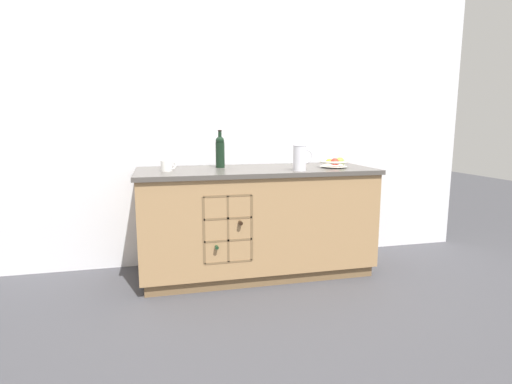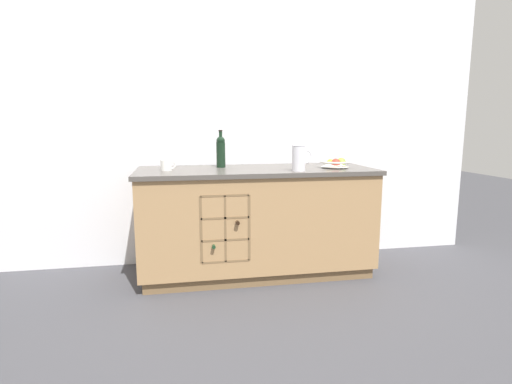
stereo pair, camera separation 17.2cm
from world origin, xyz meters
name	(u,v)px [view 1 (the left image)]	position (x,y,z in m)	size (l,w,h in m)	color
ground_plane	(256,272)	(0.00, 0.00, 0.00)	(14.00, 14.00, 0.00)	#424247
back_wall	(245,121)	(0.00, 0.42, 1.27)	(4.40, 0.06, 2.55)	white
kitchen_island	(256,221)	(0.00, 0.00, 0.45)	(1.92, 0.76, 0.89)	brown
fruit_bowl	(334,163)	(0.65, -0.08, 0.93)	(0.24, 0.24, 0.08)	silver
white_pitcher	(300,157)	(0.29, -0.24, 0.99)	(0.16, 0.11, 0.20)	white
ceramic_mug	(167,166)	(-0.71, -0.03, 0.93)	(0.12, 0.08, 0.08)	white
standing_wine_bottle	(220,151)	(-0.27, 0.15, 1.03)	(0.08, 0.08, 0.31)	black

